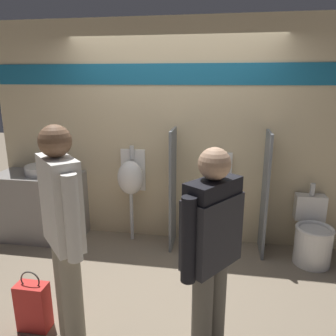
% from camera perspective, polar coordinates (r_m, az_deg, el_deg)
% --- Properties ---
extents(ground_plane, '(16.00, 16.00, 0.00)m').
position_cam_1_polar(ground_plane, '(3.93, -0.42, -15.60)').
color(ground_plane, gray).
extents(display_wall, '(4.55, 0.07, 2.70)m').
position_cam_1_polar(display_wall, '(4.02, 1.01, 5.90)').
color(display_wall, beige).
rests_on(display_wall, ground_plane).
extents(sink_counter, '(1.07, 0.54, 0.86)m').
position_cam_1_polar(sink_counter, '(4.56, -21.27, -6.20)').
color(sink_counter, gray).
rests_on(sink_counter, ground_plane).
extents(sink_basin, '(0.44, 0.44, 0.24)m').
position_cam_1_polar(sink_basin, '(4.43, -20.95, -0.20)').
color(sink_basin, white).
rests_on(sink_basin, sink_counter).
extents(cell_phone, '(0.07, 0.14, 0.01)m').
position_cam_1_polar(cell_phone, '(4.18, -18.77, -1.58)').
color(cell_phone, black).
rests_on(cell_phone, sink_counter).
extents(divider_near_counter, '(0.03, 0.41, 1.46)m').
position_cam_1_polar(divider_near_counter, '(3.95, 0.81, -3.77)').
color(divider_near_counter, slate).
rests_on(divider_near_counter, ground_plane).
extents(divider_mid, '(0.03, 0.41, 1.46)m').
position_cam_1_polar(divider_mid, '(3.94, 16.51, -4.45)').
color(divider_mid, slate).
rests_on(divider_mid, ground_plane).
extents(urinal_near_counter, '(0.33, 0.28, 1.22)m').
position_cam_1_polar(urinal_near_counter, '(4.09, -6.49, -1.71)').
color(urinal_near_counter, silver).
rests_on(urinal_near_counter, ground_plane).
extents(urinal_far, '(0.33, 0.28, 1.22)m').
position_cam_1_polar(urinal_far, '(3.94, 8.73, -2.45)').
color(urinal_far, silver).
rests_on(urinal_far, ground_plane).
extents(toilet, '(0.41, 0.57, 0.86)m').
position_cam_1_polar(toilet, '(4.10, 23.83, -11.00)').
color(toilet, white).
rests_on(toilet, ground_plane).
extents(person_in_vest, '(0.42, 0.47, 1.61)m').
position_cam_1_polar(person_in_vest, '(2.29, 7.56, -13.20)').
color(person_in_vest, '#666056').
rests_on(person_in_vest, ground_plane).
extents(person_with_lanyard, '(0.45, 0.47, 1.72)m').
position_cam_1_polar(person_with_lanyard, '(2.55, -17.79, -10.21)').
color(person_with_lanyard, gray).
rests_on(person_with_lanyard, ground_plane).
extents(shopping_bag, '(0.26, 0.14, 0.54)m').
position_cam_1_polar(shopping_bag, '(3.13, -22.40, -21.34)').
color(shopping_bag, red).
rests_on(shopping_bag, ground_plane).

